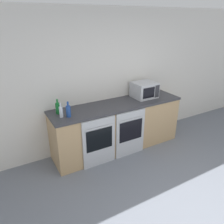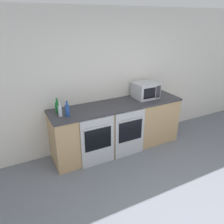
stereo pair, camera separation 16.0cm
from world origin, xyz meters
The scene contains 8 objects.
wall_back centered at (0.00, 2.49, 1.30)m, with size 10.00×0.06×2.60m.
counter_back centered at (0.00, 2.14, 0.47)m, with size 2.55×0.67×0.94m.
oven_left centered at (-0.57, 1.80, 0.45)m, with size 0.60×0.06×0.89m.
oven_right centered at (0.07, 1.80, 0.45)m, with size 0.60×0.06×0.89m.
microwave centered at (0.65, 2.21, 1.09)m, with size 0.45×0.40×0.30m.
bottle_green centered at (-1.09, 2.24, 1.04)m, with size 0.07×0.07×0.25m.
bottle_blue centered at (-0.99, 2.03, 1.04)m, with size 0.08×0.08×0.26m.
bottle_clear centered at (-1.09, 2.08, 1.03)m, with size 0.06×0.06×0.24m.
Camera 2 is at (-1.82, -1.17, 2.39)m, focal length 35.00 mm.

